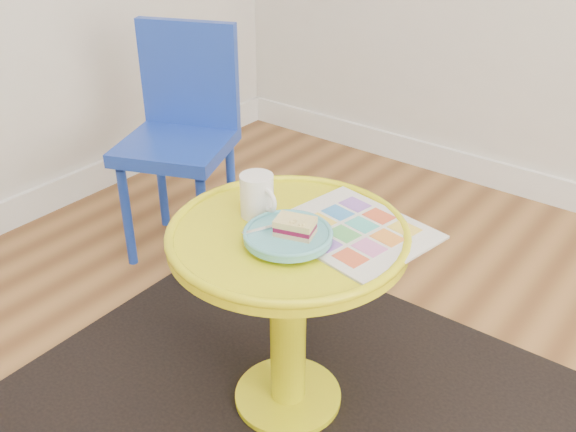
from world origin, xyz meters
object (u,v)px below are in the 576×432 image
Objects in this scene: chair at (182,126)px; plate at (288,236)px; newspaper at (353,230)px; side_table at (288,285)px; mug at (257,194)px.

chair is 4.04× the size of plate.
newspaper is (0.88, -0.32, 0.07)m from chair.
mug is (-0.10, 0.02, 0.20)m from side_table.
chair reaches higher than newspaper.
mug reaches higher than side_table.
plate reaches higher than newspaper.
side_table is at bearing -51.01° from chair.
side_table is 2.82× the size of plate.
side_table is 0.87m from chair.
plate is (-0.08, -0.13, 0.02)m from newspaper.
chair is 0.92m from plate.
mug is (-0.21, -0.07, 0.05)m from newspaper.
newspaper is at bearing -42.98° from chair.
mug is at bearing 170.53° from side_table.
chair is 2.41× the size of newspaper.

